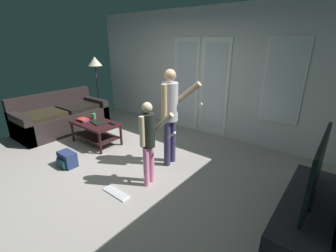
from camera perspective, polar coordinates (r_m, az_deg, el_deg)
name	(u,v)px	position (r m, az deg, el deg)	size (l,w,h in m)	color
ground_plane	(119,169)	(4.03, -11.83, -10.26)	(6.01, 4.82, 0.02)	#9C948E
wall_back_with_doors	(200,74)	(5.32, 7.79, 12.51)	(6.01, 0.09, 2.69)	silver
leather_couch	(61,118)	(6.02, -24.61, 1.87)	(0.96, 1.96, 0.85)	#292121
coffee_table	(96,128)	(4.95, -17.25, -0.52)	(1.00, 0.58, 0.45)	black
tv_stand	(305,217)	(3.09, 30.48, -18.61)	(0.49, 1.59, 0.42)	black
flat_screen_tv	(317,170)	(2.80, 32.56, -9.13)	(0.08, 1.12, 0.72)	black
person_adult	(171,110)	(3.74, 0.65, 3.96)	(0.59, 0.48, 1.60)	#383259
person_child	(149,137)	(3.24, -4.77, -2.75)	(0.44, 0.38, 1.24)	pink
floor_lamp	(95,64)	(6.76, -17.41, 14.18)	(0.38, 0.38, 1.60)	#323627
backpack	(67,159)	(4.31, -23.46, -7.50)	(0.32, 0.23, 0.25)	navy
loose_keyboard	(116,193)	(3.45, -12.56, -15.72)	(0.44, 0.14, 0.02)	white
laptop_closed	(98,122)	(4.88, -16.70, 0.89)	(0.35, 0.21, 0.02)	black
cup_near_edge	(94,116)	(5.14, -17.66, 2.32)	(0.08, 0.08, 0.12)	#379550
tv_remote_black	(112,124)	(4.72, -13.54, 0.56)	(0.17, 0.05, 0.02)	black
book_stack	(83,120)	(5.08, -20.00, 1.48)	(0.22, 0.16, 0.05)	#7B3C8D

